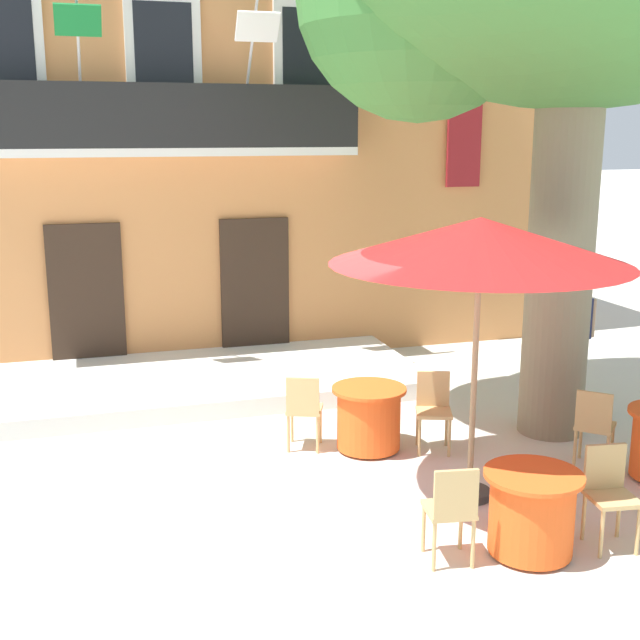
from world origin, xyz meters
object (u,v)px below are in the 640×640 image
pedestrian_near_entrance (577,335)px  cafe_chair_middle_0 (304,407)px  cafe_chair_front_0 (609,489)px  cafe_chair_near_tree_1 (594,423)px  cafe_table_middle (369,418)px  cafe_umbrella (480,242)px  cafe_table_front (531,512)px  cafe_chair_front_1 (452,507)px  cafe_chair_middle_1 (433,405)px

pedestrian_near_entrance → cafe_chair_middle_0: bearing=-171.6°
cafe_chair_front_0 → pedestrian_near_entrance: pedestrian_near_entrance is taller
cafe_chair_middle_0 → cafe_chair_front_0: same height
cafe_chair_near_tree_1 → cafe_table_middle: cafe_chair_near_tree_1 is taller
cafe_umbrella → pedestrian_near_entrance: (2.74, 2.31, -1.66)m
cafe_table_front → pedestrian_near_entrance: size_ratio=0.51×
cafe_chair_middle_0 → cafe_umbrella: cafe_umbrella is taller
cafe_umbrella → cafe_chair_front_1: bearing=-123.7°
cafe_chair_middle_0 → pedestrian_near_entrance: pedestrian_near_entrance is taller
cafe_table_middle → cafe_table_front: size_ratio=1.00×
cafe_table_front → cafe_chair_middle_1: bearing=85.2°
cafe_chair_near_tree_1 → cafe_chair_middle_0: same height
cafe_table_middle → pedestrian_near_entrance: (3.28, 0.80, 0.56)m
cafe_chair_near_tree_1 → cafe_table_front: 2.22m
pedestrian_near_entrance → cafe_table_middle: bearing=-166.2°
cafe_table_middle → cafe_umbrella: bearing=-70.2°
cafe_chair_middle_0 → pedestrian_near_entrance: 4.07m
cafe_chair_middle_1 → cafe_umbrella: size_ratio=0.31×
cafe_chair_middle_0 → cafe_table_front: size_ratio=1.05×
pedestrian_near_entrance → cafe_umbrella: bearing=-139.8°
cafe_table_middle → cafe_umbrella: (0.54, -1.51, 2.22)m
cafe_table_middle → cafe_chair_front_1: 2.68m
cafe_table_middle → cafe_chair_middle_1: 0.77m
cafe_table_front → pedestrian_near_entrance: 4.50m
cafe_chair_near_tree_1 → cafe_chair_front_1: bearing=-149.2°
cafe_table_front → cafe_chair_front_1: 0.77m
cafe_table_middle → cafe_table_front: same height
cafe_chair_near_tree_1 → cafe_chair_middle_0: (-2.89, 1.45, 0.00)m
cafe_chair_front_0 → cafe_table_middle: bearing=114.9°
cafe_chair_front_0 → cafe_umbrella: (-0.73, 1.23, 2.08)m
cafe_table_front → cafe_table_middle: bearing=100.8°
cafe_chair_near_tree_1 → cafe_chair_middle_1: 1.78m
pedestrian_near_entrance → cafe_table_front: bearing=-128.2°
cafe_table_middle → pedestrian_near_entrance: size_ratio=0.51×
cafe_chair_middle_1 → cafe_umbrella: cafe_umbrella is taller
cafe_chair_front_0 → cafe_table_front: bearing=177.6°
cafe_chair_front_1 → cafe_umbrella: size_ratio=0.31×
cafe_chair_front_1 → cafe_umbrella: cafe_umbrella is taller
cafe_chair_near_tree_1 → pedestrian_near_entrance: (1.11, 2.04, 0.42)m
cafe_chair_front_0 → cafe_chair_middle_1: bearing=101.9°
cafe_chair_near_tree_1 → cafe_chair_front_0: same height
cafe_table_middle → pedestrian_near_entrance: 3.42m
cafe_chair_front_0 → cafe_umbrella: bearing=120.6°
cafe_table_front → cafe_umbrella: 2.52m
cafe_chair_near_tree_1 → pedestrian_near_entrance: 2.36m
cafe_umbrella → pedestrian_near_entrance: cafe_umbrella is taller
cafe_chair_middle_0 → cafe_umbrella: size_ratio=0.31×
cafe_chair_middle_1 → cafe_chair_front_1: size_ratio=1.00×
cafe_table_front → pedestrian_near_entrance: (2.76, 3.51, 0.56)m
cafe_umbrella → cafe_chair_near_tree_1: bearing=9.4°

